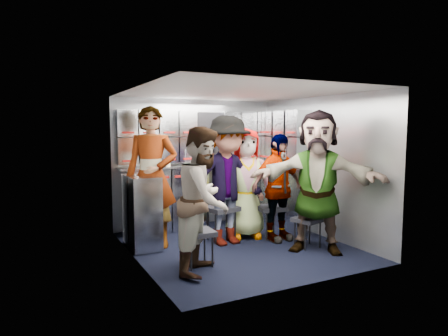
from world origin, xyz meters
name	(u,v)px	position (x,y,z in m)	size (l,w,h in m)	color
floor	(238,246)	(0.00, 0.00, 0.00)	(3.00, 3.00, 0.00)	black
wall_back	(196,162)	(0.00, 1.50, 1.05)	(2.80, 0.04, 2.10)	#91979E
wall_left	(136,176)	(-1.40, 0.00, 1.05)	(0.04, 3.00, 2.10)	#91979E
wall_right	(320,166)	(1.40, 0.00, 1.05)	(0.04, 3.00, 2.10)	#91979E
ceiling	(239,92)	(0.00, 0.00, 2.10)	(2.80, 3.00, 0.02)	silver
cart_bank_back	(201,197)	(0.00, 1.29, 0.49)	(2.68, 0.38, 0.99)	#A5AAB5
cart_bank_left	(142,212)	(-1.19, 0.56, 0.49)	(0.38, 0.76, 0.99)	#A5AAB5
counter	(201,165)	(0.00, 1.29, 1.01)	(2.68, 0.42, 0.03)	#AFB1B6
locker_bank_back	(199,136)	(0.00, 1.35, 1.49)	(2.68, 0.28, 0.82)	#A5AAB5
locker_bank_right	(285,136)	(1.25, 0.70, 1.49)	(0.28, 1.00, 0.82)	#A5AAB5
right_cabinet	(288,197)	(1.25, 0.60, 0.50)	(0.28, 1.20, 1.00)	#A5AAB5
coffee_niche	(208,137)	(0.18, 1.41, 1.47)	(0.46, 0.16, 0.84)	black
red_latch_strip	(206,175)	(0.00, 1.09, 0.88)	(2.60, 0.02, 0.03)	maroon
jump_seat_near_left	(198,235)	(-0.80, -0.47, 0.38)	(0.37, 0.35, 0.43)	black
jump_seat_mid_left	(221,210)	(-0.07, 0.38, 0.44)	(0.49, 0.47, 0.50)	black
jump_seat_center	(240,208)	(0.34, 0.58, 0.40)	(0.43, 0.41, 0.45)	black
jump_seat_mid_right	(270,210)	(0.66, 0.21, 0.42)	(0.45, 0.43, 0.47)	black
jump_seat_near_right	(308,221)	(0.83, -0.44, 0.36)	(0.42, 0.41, 0.41)	black
attendant_standing	(152,177)	(-1.05, 0.55, 0.96)	(0.70, 0.46, 1.93)	black
attendant_arc_a	(204,200)	(-0.80, -0.65, 0.82)	(0.80, 0.62, 1.64)	black
attendant_arc_b	(227,180)	(-0.07, 0.20, 0.90)	(1.16, 0.67, 1.80)	black
attendant_arc_c	(246,183)	(0.34, 0.40, 0.81)	(0.79, 0.52, 1.63)	black
attendant_arc_d	(278,188)	(0.66, 0.03, 0.77)	(0.91, 0.38, 1.55)	black
attendant_arc_e	(317,181)	(0.83, -0.62, 0.93)	(1.73, 0.55, 1.87)	black
bottle_left	(185,157)	(-0.30, 1.24, 1.16)	(0.06, 0.06, 0.27)	white
bottle_mid	(196,158)	(-0.11, 1.24, 1.14)	(0.06, 0.06, 0.22)	white
bottle_right	(228,157)	(0.48, 1.24, 1.14)	(0.07, 0.07, 0.22)	white
cup_left	(168,163)	(-0.58, 1.23, 1.08)	(0.07, 0.07, 0.10)	beige
cup_right	(267,159)	(1.25, 1.23, 1.08)	(0.07, 0.07, 0.10)	beige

